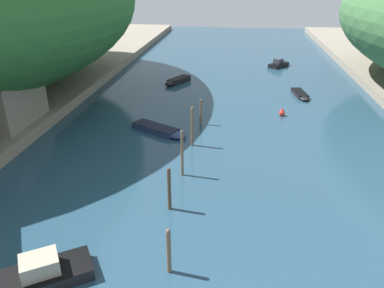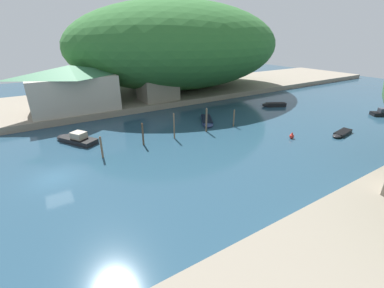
# 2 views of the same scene
# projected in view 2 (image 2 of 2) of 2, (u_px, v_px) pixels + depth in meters

# --- Properties ---
(water_surface) EXTENTS (130.00, 130.00, 0.00)m
(water_surface) POSITION_uv_depth(u_px,v_px,m) (268.00, 125.00, 39.97)
(water_surface) COLOR #234256
(water_surface) RESTS_ON ground
(left_bank) EXTENTS (22.00, 120.00, 1.05)m
(left_bank) POSITION_uv_depth(u_px,v_px,m) (180.00, 91.00, 61.40)
(left_bank) COLOR gray
(left_bank) RESTS_ON ground
(hillside_left) EXTENTS (35.52, 49.73, 18.98)m
(hillside_left) POSITION_uv_depth(u_px,v_px,m) (179.00, 46.00, 58.65)
(hillside_left) COLOR #2D662D
(hillside_left) RESTS_ON left_bank
(waterfront_building) EXTENTS (8.60, 14.52, 7.41)m
(waterfront_building) POSITION_uv_depth(u_px,v_px,m) (73.00, 88.00, 42.75)
(waterfront_building) COLOR #B2A899
(waterfront_building) RESTS_ON left_bank
(boathouse_shed) EXTENTS (6.02, 7.40, 5.58)m
(boathouse_shed) POSITION_uv_depth(u_px,v_px,m) (158.00, 85.00, 50.01)
(boathouse_shed) COLOR gray
(boathouse_shed) RESTS_ON left_bank
(boat_red_skiff) EXTENTS (1.89, 4.63, 0.44)m
(boat_red_skiff) POSITION_uv_depth(u_px,v_px,m) (341.00, 134.00, 36.03)
(boat_red_skiff) COLOR black
(boat_red_skiff) RESTS_ON water_surface
(boat_moored_right) EXTENTS (3.28, 4.69, 0.71)m
(boat_moored_right) POSITION_uv_depth(u_px,v_px,m) (273.00, 105.00, 50.05)
(boat_moored_right) COLOR black
(boat_moored_right) RESTS_ON water_surface
(boat_mid_channel) EXTENTS (5.87, 4.24, 0.51)m
(boat_mid_channel) POSITION_uv_depth(u_px,v_px,m) (207.00, 121.00, 41.00)
(boat_mid_channel) COLOR navy
(boat_mid_channel) RESTS_ON water_surface
(boat_open_rowboat) EXTENTS (6.32, 4.98, 1.48)m
(boat_open_rowboat) POSITION_uv_depth(u_px,v_px,m) (75.00, 139.00, 33.68)
(boat_open_rowboat) COLOR black
(boat_open_rowboat) RESTS_ON water_surface
(mooring_post_nearest) EXTENTS (0.23, 0.23, 2.62)m
(mooring_post_nearest) POSITION_uv_depth(u_px,v_px,m) (101.00, 147.00, 29.07)
(mooring_post_nearest) COLOR brown
(mooring_post_nearest) RESTS_ON water_surface
(mooring_post_second) EXTENTS (0.24, 0.24, 2.97)m
(mooring_post_second) POSITION_uv_depth(u_px,v_px,m) (143.00, 134.00, 32.36)
(mooring_post_second) COLOR #4C3D2D
(mooring_post_second) RESTS_ON water_surface
(mooring_post_middle) EXTENTS (0.20, 0.20, 3.58)m
(mooring_post_middle) POSITION_uv_depth(u_px,v_px,m) (174.00, 126.00, 34.26)
(mooring_post_middle) COLOR brown
(mooring_post_middle) RESTS_ON water_surface
(mooring_post_fourth) EXTENTS (0.25, 0.25, 3.50)m
(mooring_post_fourth) POSITION_uv_depth(u_px,v_px,m) (206.00, 120.00, 36.75)
(mooring_post_fourth) COLOR brown
(mooring_post_fourth) RESTS_ON water_surface
(mooring_post_farthest) EXTENTS (0.23, 0.23, 2.58)m
(mooring_post_farthest) POSITION_uv_depth(u_px,v_px,m) (234.00, 118.00, 39.16)
(mooring_post_farthest) COLOR brown
(mooring_post_farthest) RESTS_ON water_surface
(channel_buoy_near) EXTENTS (0.61, 0.61, 0.91)m
(channel_buoy_near) POSITION_uv_depth(u_px,v_px,m) (292.00, 136.00, 34.83)
(channel_buoy_near) COLOR red
(channel_buoy_near) RESTS_ON water_surface
(person_on_quay) EXTENTS (0.31, 0.42, 1.69)m
(person_on_quay) POSITION_uv_depth(u_px,v_px,m) (103.00, 104.00, 43.79)
(person_on_quay) COLOR #282D3D
(person_on_quay) RESTS_ON left_bank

